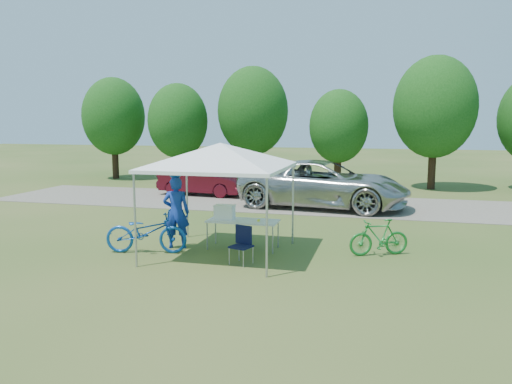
# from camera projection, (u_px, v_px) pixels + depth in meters

# --- Properties ---
(ground) EXTENTS (100.00, 100.00, 0.00)m
(ground) POSITION_uv_depth(u_px,v_px,m) (221.00, 254.00, 12.25)
(ground) COLOR #2D5119
(ground) RESTS_ON ground
(gravel_strip) EXTENTS (24.00, 5.00, 0.02)m
(gravel_strip) POSITION_uv_depth(u_px,v_px,m) (285.00, 203.00, 19.92)
(gravel_strip) COLOR gray
(gravel_strip) RESTS_ON ground
(canopy) EXTENTS (4.53, 4.53, 3.00)m
(canopy) POSITION_uv_depth(u_px,v_px,m) (220.00, 146.00, 11.88)
(canopy) COLOR #A5A5AA
(canopy) RESTS_ON ground
(treeline) EXTENTS (24.89, 4.28, 6.30)m
(treeline) POSITION_uv_depth(u_px,v_px,m) (303.00, 115.00, 25.29)
(treeline) COLOR #382314
(treeline) RESTS_ON ground
(folding_table) EXTENTS (1.80, 0.75, 0.74)m
(folding_table) POSITION_uv_depth(u_px,v_px,m) (243.00, 222.00, 12.69)
(folding_table) COLOR white
(folding_table) RESTS_ON ground
(folding_chair) EXTENTS (0.55, 0.58, 0.86)m
(folding_chair) POSITION_uv_depth(u_px,v_px,m) (242.00, 241.00, 11.43)
(folding_chair) COLOR black
(folding_chair) RESTS_ON ground
(cooler) EXTENTS (0.51, 0.35, 0.37)m
(cooler) POSITION_uv_depth(u_px,v_px,m) (225.00, 212.00, 12.78)
(cooler) COLOR white
(cooler) RESTS_ON folding_table
(ice_cream_cup) EXTENTS (0.07, 0.07, 0.05)m
(ice_cream_cup) POSITION_uv_depth(u_px,v_px,m) (259.00, 220.00, 12.53)
(ice_cream_cup) COLOR #EFF238
(ice_cream_cup) RESTS_ON folding_table
(cyclist) EXTENTS (0.76, 0.59, 1.85)m
(cyclist) POSITION_uv_depth(u_px,v_px,m) (176.00, 212.00, 12.74)
(cyclist) COLOR #13309A
(cyclist) RESTS_ON ground
(bike_blue) EXTENTS (2.11, 1.10, 1.06)m
(bike_blue) POSITION_uv_depth(u_px,v_px,m) (146.00, 232.00, 12.31)
(bike_blue) COLOR #11489A
(bike_blue) RESTS_ON ground
(bike_green) EXTENTS (1.54, 0.99, 0.90)m
(bike_green) POSITION_uv_depth(u_px,v_px,m) (379.00, 237.00, 12.08)
(bike_green) COLOR #1B7A2C
(bike_green) RESTS_ON ground
(minivan) EXTENTS (6.63, 3.63, 1.76)m
(minivan) POSITION_uv_depth(u_px,v_px,m) (324.00, 184.00, 18.75)
(minivan) COLOR #B6B6B1
(minivan) RESTS_ON gravel_strip
(sedan) EXTENTS (4.02, 1.72, 1.29)m
(sedan) POSITION_uv_depth(u_px,v_px,m) (203.00, 180.00, 21.89)
(sedan) COLOR #4B0C16
(sedan) RESTS_ON gravel_strip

